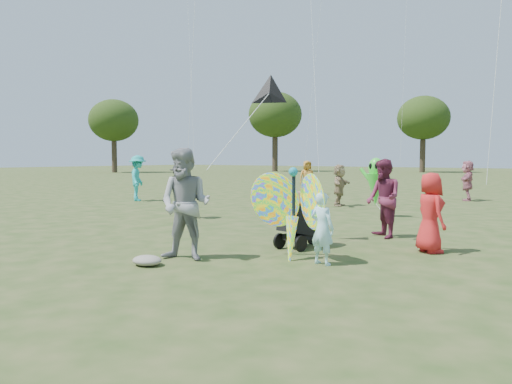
# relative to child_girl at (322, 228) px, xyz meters

# --- Properties ---
(ground) EXTENTS (160.00, 160.00, 0.00)m
(ground) POSITION_rel_child_girl_xyz_m (-1.44, -1.12, -0.59)
(ground) COLOR #51592B
(ground) RESTS_ON ground
(child_girl) EXTENTS (0.46, 0.34, 1.19)m
(child_girl) POSITION_rel_child_girl_xyz_m (0.00, 0.00, 0.00)
(child_girl) COLOR #B1EEFA
(child_girl) RESTS_ON ground
(adult_man) EXTENTS (1.11, 0.98, 1.91)m
(adult_man) POSITION_rel_child_girl_xyz_m (-2.04, -1.08, 0.36)
(adult_man) COLOR gray
(adult_man) RESTS_ON ground
(grey_bag) EXTENTS (0.52, 0.42, 0.16)m
(grey_bag) POSITION_rel_child_girl_xyz_m (-2.23, -1.77, -0.51)
(grey_bag) COLOR gray
(grey_bag) RESTS_ON ground
(crowd_a) EXTENTS (0.85, 0.83, 1.47)m
(crowd_a) POSITION_rel_child_girl_xyz_m (1.07, 2.11, 0.14)
(crowd_a) COLOR red
(crowd_a) RESTS_ON ground
(crowd_b) EXTENTS (1.05, 1.19, 1.59)m
(crowd_b) POSITION_rel_child_girl_xyz_m (-6.28, 2.95, 0.20)
(crowd_b) COLOR black
(crowd_b) RESTS_ON ground
(crowd_d) EXTENTS (0.72, 1.45, 1.50)m
(crowd_d) POSITION_rel_child_girl_xyz_m (-4.37, 8.99, 0.16)
(crowd_d) COLOR #9F8762
(crowd_d) RESTS_ON ground
(crowd_e) EXTENTS (1.06, 1.05, 1.72)m
(crowd_e) POSITION_rel_child_girl_xyz_m (-0.29, 3.19, 0.27)
(crowd_e) COLOR maroon
(crowd_e) RESTS_ON ground
(crowd_g) EXTENTS (0.90, 0.92, 1.60)m
(crowd_g) POSITION_rel_child_girl_xyz_m (-8.14, 13.00, 0.21)
(crowd_g) COLOR #BF7E2D
(crowd_g) RESTS_ON ground
(crowd_i) EXTENTS (1.29, 1.34, 1.83)m
(crowd_i) POSITION_rel_child_girl_xyz_m (-11.81, 6.01, 0.32)
(crowd_i) COLOR #20B2B0
(crowd_i) RESTS_ON ground
(crowd_j) EXTENTS (0.83, 1.57, 1.62)m
(crowd_j) POSITION_rel_child_girl_xyz_m (-1.28, 14.09, 0.22)
(crowd_j) COLOR #B26677
(crowd_j) RESTS_ON ground
(jogging_stroller) EXTENTS (0.61, 1.10, 1.09)m
(jogging_stroller) POSITION_rel_child_girl_xyz_m (-1.11, 1.14, 0.02)
(jogging_stroller) COLOR black
(jogging_stroller) RESTS_ON ground
(butterfly_kite) EXTENTS (1.74, 0.75, 1.79)m
(butterfly_kite) POSITION_rel_child_girl_xyz_m (-0.64, 0.08, 0.21)
(butterfly_kite) COLOR #FF6028
(butterfly_kite) RESTS_ON ground
(delta_kite_rig) EXTENTS (0.89, 2.54, 1.93)m
(delta_kite_rig) POSITION_rel_child_girl_xyz_m (-1.94, 1.22, 2.45)
(delta_kite_rig) COLOR black
(delta_kite_rig) RESTS_ON ground
(alien_kite) EXTENTS (1.12, 0.69, 1.74)m
(alien_kite) POSITION_rel_child_girl_xyz_m (-1.99, 6.68, 0.38)
(alien_kite) COLOR #37DF34
(alien_kite) RESTS_ON ground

